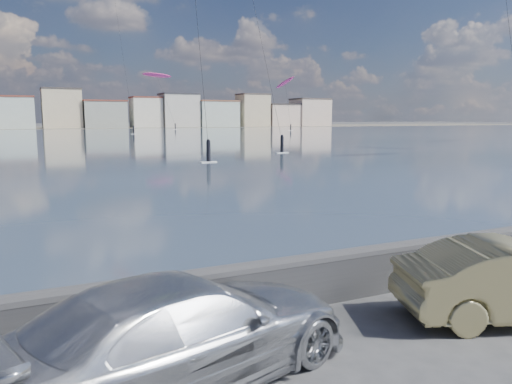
% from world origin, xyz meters
% --- Properties ---
extents(bay_water, '(500.00, 177.00, 0.00)m').
position_xyz_m(bay_water, '(0.00, 91.50, 0.01)').
color(bay_water, '#324656').
rests_on(bay_water, ground).
extents(far_shore_strip, '(500.00, 60.00, 0.00)m').
position_xyz_m(far_shore_strip, '(0.00, 200.00, 0.01)').
color(far_shore_strip, '#4C473D').
rests_on(far_shore_strip, ground).
extents(seawall, '(400.00, 0.36, 1.08)m').
position_xyz_m(seawall, '(0.00, 2.70, 0.58)').
color(seawall, '#28282B').
rests_on(seawall, ground).
extents(far_buildings, '(240.79, 13.26, 14.60)m').
position_xyz_m(far_buildings, '(1.31, 186.00, 6.03)').
color(far_buildings, white).
rests_on(far_buildings, ground).
extents(car_silver, '(5.89, 3.75, 1.59)m').
position_xyz_m(car_silver, '(-1.64, 0.85, 0.80)').
color(car_silver, '#B8BBC0').
rests_on(car_silver, ground).
extents(kitesurfer_7, '(9.85, 12.18, 18.76)m').
position_xyz_m(kitesurfer_7, '(38.55, 158.52, 17.25)').
color(kitesurfer_7, '#E5338C').
rests_on(kitesurfer_7, ground).
extents(kitesurfer_9, '(5.05, 11.87, 16.16)m').
position_xyz_m(kitesurfer_9, '(69.75, 128.37, 13.90)').
color(kitesurfer_9, '#E5338C').
rests_on(kitesurfer_9, ground).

